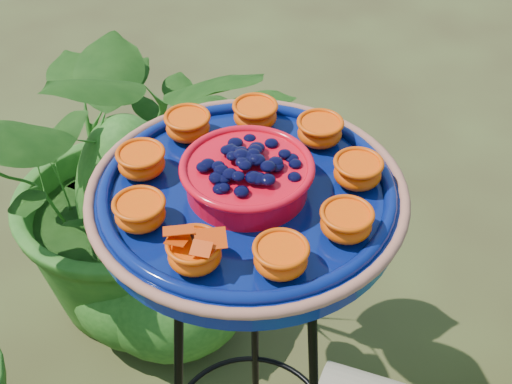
{
  "coord_description": "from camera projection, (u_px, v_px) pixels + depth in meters",
  "views": [
    {
      "loc": [
        0.17,
        -0.7,
        1.56
      ],
      "look_at": [
        -0.09,
        -0.01,
        0.92
      ],
      "focal_mm": 50.0,
      "sensor_mm": 36.0,
      "label": 1
    }
  ],
  "objects": [
    {
      "name": "feeder_dish",
      "position": [
        247.0,
        191.0,
        1.01
      ],
      "size": [
        0.54,
        0.54,
        0.1
      ],
      "rotation": [
        0.0,
        0.0,
        0.29
      ],
      "color": "#071558",
      "rests_on": "tripod_stand"
    },
    {
      "name": "tripod_stand",
      "position": [
        249.0,
        353.0,
        1.26
      ],
      "size": [
        0.39,
        0.39,
        0.86
      ],
      "rotation": [
        0.0,
        0.0,
        0.29
      ],
      "color": "black",
      "rests_on": "ground"
    },
    {
      "name": "shrub_back_left",
      "position": [
        127.0,
        170.0,
        1.77
      ],
      "size": [
        1.01,
        0.96,
        0.89
      ],
      "primitive_type": "imported",
      "rotation": [
        0.0,
        0.0,
        0.42
      ],
      "color": "#1E4F15",
      "rests_on": "ground"
    }
  ]
}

